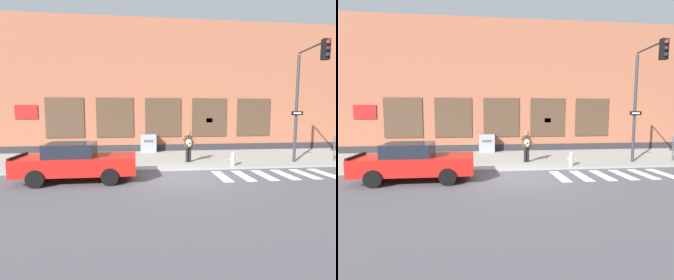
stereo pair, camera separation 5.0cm
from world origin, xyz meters
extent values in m
plane|color=#4C4C51|center=(0.00, 0.00, 0.00)|extent=(160.00, 160.00, 0.00)
cube|color=gray|center=(0.00, 4.24, 0.05)|extent=(28.00, 5.88, 0.11)
cube|color=#99563D|center=(0.00, 9.18, 4.49)|extent=(28.00, 4.00, 8.97)
cube|color=#28282B|center=(0.00, 7.16, 0.28)|extent=(28.00, 0.04, 0.55)
cube|color=#473323|center=(-6.47, 7.15, 2.41)|extent=(2.45, 0.06, 2.63)
cube|color=black|center=(-6.47, 7.14, 2.41)|extent=(2.33, 0.03, 2.51)
cube|color=#473323|center=(-3.23, 7.15, 2.41)|extent=(2.45, 0.06, 2.63)
cube|color=black|center=(-3.23, 7.14, 2.41)|extent=(2.33, 0.03, 2.51)
cube|color=#473323|center=(0.00, 7.15, 2.41)|extent=(2.45, 0.06, 2.63)
cube|color=black|center=(0.00, 7.14, 2.41)|extent=(2.33, 0.03, 2.51)
cube|color=#473323|center=(3.23, 7.15, 2.41)|extent=(2.45, 0.06, 2.63)
cube|color=black|center=(3.23, 7.14, 2.41)|extent=(2.33, 0.03, 2.51)
cube|color=#473323|center=(6.47, 7.15, 2.41)|extent=(2.45, 0.06, 2.63)
cube|color=black|center=(6.47, 7.14, 2.41)|extent=(2.33, 0.03, 2.51)
cube|color=red|center=(-8.83, 7.14, 2.78)|extent=(1.40, 0.04, 0.90)
cube|color=yellow|center=(3.23, 7.13, 2.21)|extent=(0.44, 0.02, 0.30)
cube|color=silver|center=(1.83, 0.00, 0.01)|extent=(0.42, 1.90, 0.01)
cube|color=silver|center=(2.78, 0.00, 0.01)|extent=(0.42, 1.90, 0.01)
cube|color=silver|center=(3.74, 0.00, 0.01)|extent=(0.42, 1.90, 0.01)
cube|color=silver|center=(4.69, 0.00, 0.01)|extent=(0.42, 1.90, 0.01)
cube|color=silver|center=(5.65, 0.00, 0.01)|extent=(0.42, 1.90, 0.01)
cube|color=silver|center=(6.61, 0.00, 0.01)|extent=(0.42, 1.90, 0.01)
cube|color=red|center=(-4.16, 0.03, 0.67)|extent=(4.61, 1.86, 0.68)
cube|color=black|center=(-4.41, 0.03, 1.27)|extent=(1.85, 1.59, 0.52)
cube|color=black|center=(-6.41, 0.02, 1.05)|extent=(0.11, 1.69, 0.08)
cube|color=silver|center=(-1.91, 0.61, 0.74)|extent=(0.06, 0.24, 0.12)
cube|color=red|center=(-6.43, 0.59, 0.74)|extent=(0.06, 0.24, 0.12)
cube|color=silver|center=(-1.90, -0.53, 0.74)|extent=(0.06, 0.24, 0.12)
cube|color=red|center=(-6.42, -0.55, 0.74)|extent=(0.06, 0.24, 0.12)
cylinder|color=black|center=(-2.83, 0.91, 0.33)|extent=(0.66, 0.24, 0.66)
cylinder|color=black|center=(-2.83, -0.84, 0.33)|extent=(0.66, 0.24, 0.66)
cylinder|color=black|center=(-5.50, 0.89, 0.33)|extent=(0.66, 0.24, 0.66)
cylinder|color=black|center=(-5.49, -0.85, 0.33)|extent=(0.66, 0.24, 0.66)
cylinder|color=black|center=(1.00, 2.93, 0.51)|extent=(0.15, 0.15, 0.80)
cylinder|color=black|center=(0.84, 2.85, 0.51)|extent=(0.15, 0.15, 0.80)
cube|color=#4C2D19|center=(0.92, 2.90, 1.21)|extent=(0.43, 0.34, 0.60)
sphere|color=#9E7051|center=(0.92, 2.90, 1.62)|extent=(0.22, 0.22, 0.22)
cylinder|color=olive|center=(0.92, 2.90, 1.68)|extent=(0.27, 0.28, 0.02)
cylinder|color=olive|center=(0.92, 2.90, 1.73)|extent=(0.18, 0.18, 0.09)
cylinder|color=#4C2D19|center=(1.18, 2.89, 1.17)|extent=(0.26, 0.51, 0.39)
cylinder|color=#4C2D19|center=(0.72, 2.73, 1.17)|extent=(0.26, 0.51, 0.39)
ellipsoid|color=silver|center=(0.90, 2.70, 1.14)|extent=(0.38, 0.23, 0.44)
cylinder|color=black|center=(0.92, 2.65, 1.14)|extent=(0.09, 0.04, 0.09)
cylinder|color=brown|center=(1.15, 2.77, 1.32)|extent=(0.46, 0.19, 0.34)
cylinder|color=#2D2D30|center=(6.59, 2.32, 2.90)|extent=(0.15, 0.15, 5.59)
cylinder|color=#2D2D30|center=(6.44, 1.05, 5.80)|extent=(0.38, 2.54, 0.09)
cube|color=black|center=(6.33, 0.04, 5.45)|extent=(0.33, 0.27, 0.88)
sphere|color=red|center=(6.31, -0.12, 5.71)|extent=(0.17, 0.17, 0.17)
sphere|color=black|center=(6.31, -0.12, 5.45)|extent=(0.17, 0.17, 0.17)
sphere|color=black|center=(6.31, -0.12, 5.19)|extent=(0.17, 0.17, 0.17)
cube|color=black|center=(6.58, 2.21, 2.71)|extent=(0.60, 0.10, 0.20)
cube|color=white|center=(6.57, 2.19, 2.71)|extent=(0.40, 0.06, 0.07)
cylinder|color=#47474C|center=(8.81, 2.18, 0.63)|extent=(0.06, 0.06, 1.05)
cube|color=#565B66|center=(8.81, 2.18, 1.31)|extent=(0.13, 0.10, 0.30)
sphere|color=#565B66|center=(8.81, 2.18, 1.49)|extent=(0.11, 0.11, 0.11)
cube|color=red|center=(8.81, 2.12, 1.26)|extent=(0.09, 0.01, 0.07)
cube|color=gray|center=(-1.05, 6.73, 0.70)|extent=(1.04, 0.64, 1.19)
cube|color=#4C4C4C|center=(-1.05, 6.40, 0.88)|extent=(0.63, 0.02, 0.16)
cylinder|color=#B2ADA8|center=(2.92, 1.65, 0.38)|extent=(0.20, 0.20, 0.55)
sphere|color=#B2ADA8|center=(2.92, 1.65, 0.72)|extent=(0.18, 0.18, 0.18)
cylinder|color=#B2ADA8|center=(2.78, 1.65, 0.44)|extent=(0.10, 0.07, 0.07)
cylinder|color=#B2ADA8|center=(3.06, 1.65, 0.44)|extent=(0.10, 0.07, 0.07)
camera|label=1|loc=(-1.79, -10.69, 2.73)|focal=28.00mm
camera|label=2|loc=(-1.74, -10.70, 2.73)|focal=28.00mm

